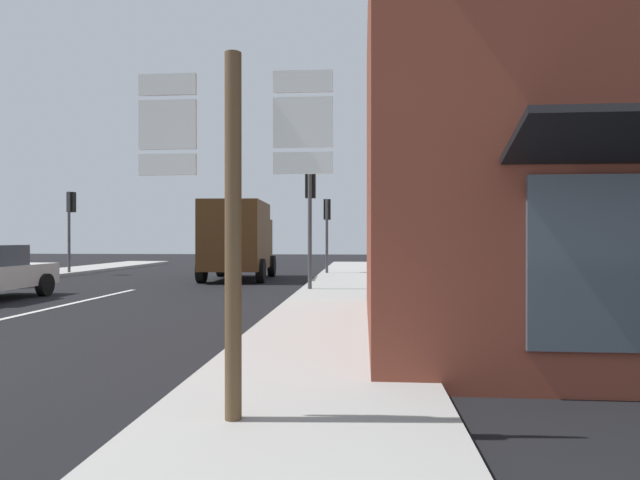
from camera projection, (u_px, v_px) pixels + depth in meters
name	position (u px, v px, depth m)	size (l,w,h in m)	color
ground_plane	(103.00, 297.00, 15.30)	(80.00, 80.00, 0.00)	black
sidewalk_right	(340.00, 305.00, 12.76)	(2.70, 44.00, 0.14)	#9E9B96
lane_centre_stripe	(12.00, 317.00, 11.31)	(0.16, 12.00, 0.01)	silver
delivery_truck	(238.00, 238.00, 21.45)	(2.70, 5.10, 3.05)	#4C2D14
route_sign_post	(234.00, 207.00, 4.54)	(1.66, 0.14, 3.20)	brown
traffic_light_near_right	(310.00, 201.00, 16.30)	(0.30, 0.49, 3.76)	#47474C
traffic_light_far_left	(71.00, 214.00, 24.21)	(0.30, 0.49, 3.71)	#47474C
traffic_light_far_right	(327.00, 219.00, 23.83)	(0.30, 0.49, 3.36)	#47474C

